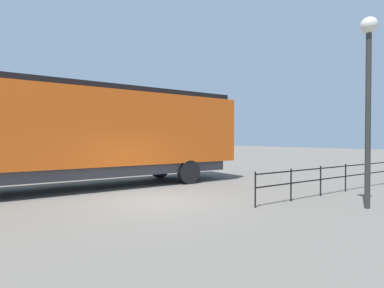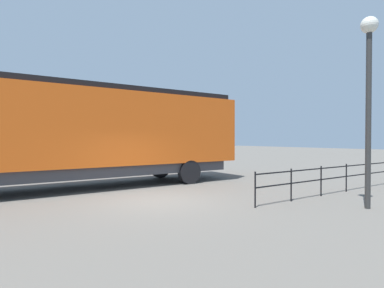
{
  "view_description": "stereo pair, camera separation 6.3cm",
  "coord_description": "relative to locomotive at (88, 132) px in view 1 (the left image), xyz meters",
  "views": [
    {
      "loc": [
        9.27,
        -5.03,
        2.11
      ],
      "look_at": [
        0.59,
        1.0,
        1.93
      ],
      "focal_mm": 29.08,
      "sensor_mm": 36.0,
      "label": 1
    },
    {
      "loc": [
        9.3,
        -4.98,
        2.11
      ],
      "look_at": [
        0.59,
        1.0,
        1.93
      ],
      "focal_mm": 29.08,
      "sensor_mm": 36.0,
      "label": 2
    }
  ],
  "objects": [
    {
      "name": "locomotive",
      "position": [
        0.0,
        0.0,
        0.0
      ],
      "size": [
        3.13,
        15.01,
        4.33
      ],
      "color": "#D15114",
      "rests_on": "ground_plane"
    },
    {
      "name": "ground_plane",
      "position": [
        4.12,
        1.12,
        -2.41
      ],
      "size": [
        120.0,
        120.0,
        0.0
      ],
      "primitive_type": "plane",
      "color": "#666059"
    },
    {
      "name": "lamp_post",
      "position": [
        8.72,
        5.81,
        1.6
      ],
      "size": [
        0.49,
        0.49,
        5.76
      ],
      "color": "#2D2D2D",
      "rests_on": "ground_plane"
    },
    {
      "name": "platform_fence",
      "position": [
        6.72,
        9.06,
        -1.69
      ],
      "size": [
        0.05,
        12.0,
        1.11
      ],
      "color": "black",
      "rests_on": "ground_plane"
    }
  ]
}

